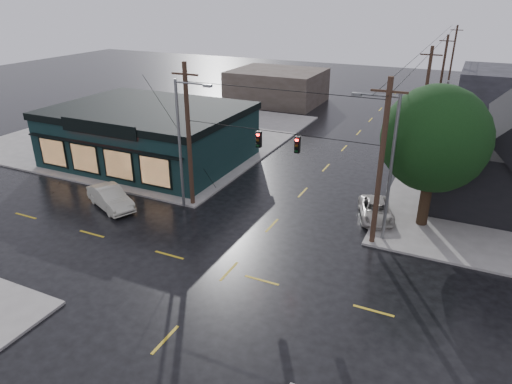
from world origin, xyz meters
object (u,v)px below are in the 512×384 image
at_px(corner_tree, 435,139).
at_px(utility_pole_nw, 193,205).
at_px(sedan_cream, 110,198).
at_px(suv_silver, 376,211).
at_px(utility_pole_ne, 371,243).

relative_size(corner_tree, utility_pole_nw, 0.90).
xyz_separation_m(corner_tree, sedan_cream, (-20.49, -6.66, -5.19)).
distance_m(corner_tree, suv_silver, 6.12).
height_order(corner_tree, utility_pole_ne, corner_tree).
relative_size(utility_pole_ne, suv_silver, 2.29).
bearing_deg(suv_silver, utility_pole_ne, -99.70).
relative_size(sedan_cream, suv_silver, 1.06).
height_order(utility_pole_ne, sedan_cream, utility_pole_ne).
xyz_separation_m(utility_pole_nw, suv_silver, (12.50, 3.44, 0.62)).
xyz_separation_m(sedan_cream, suv_silver, (17.53, 6.35, -0.16)).
distance_m(corner_tree, utility_pole_ne, 7.47).
distance_m(sedan_cream, suv_silver, 18.65).
relative_size(utility_pole_ne, sedan_cream, 2.16).
bearing_deg(suv_silver, corner_tree, -11.89).
distance_m(utility_pole_nw, utility_pole_ne, 13.00).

